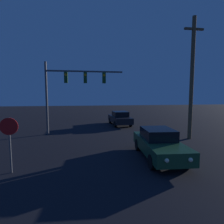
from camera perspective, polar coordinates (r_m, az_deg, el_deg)
car_near at (r=9.55m, az=15.04°, el=-9.85°), size 2.05×4.54×1.50m
car_far at (r=19.14m, az=2.56°, el=-1.99°), size 2.03×4.53×1.50m
traffic_signal_mast at (r=15.01m, az=-13.40°, el=8.72°), size 6.39×0.30×5.94m
stop_sign at (r=8.40m, az=-30.50°, el=-6.38°), size 0.72×0.07×2.34m
utility_pole at (r=14.19m, az=24.63°, el=10.25°), size 1.47×0.28×8.82m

